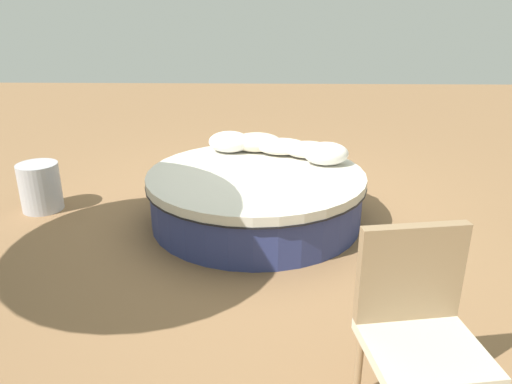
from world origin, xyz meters
TOP-DOWN VIEW (x-y plane):
  - ground_plane at (0.00, 0.00)m, footprint 16.00×16.00m
  - round_bed at (0.00, 0.00)m, footprint 1.99×1.99m
  - throw_pillow_0 at (-0.66, -0.25)m, footprint 0.42×0.29m
  - throw_pillow_1 at (-0.50, -0.49)m, footprint 0.46×0.34m
  - throw_pillow_2 at (-0.25, -0.60)m, footprint 0.52×0.38m
  - throw_pillow_3 at (0.01, -0.67)m, footprint 0.51×0.32m
  - throw_pillow_4 at (0.29, -0.65)m, footprint 0.43×0.32m
  - patio_chair at (-0.81, 2.29)m, footprint 0.59×0.58m
  - side_table at (2.11, -0.21)m, footprint 0.39×0.39m

SIDE VIEW (x-z plane):
  - ground_plane at x=0.00m, z-range 0.00..0.00m
  - side_table at x=2.11m, z-range 0.00..0.47m
  - round_bed at x=0.00m, z-range 0.01..0.48m
  - throw_pillow_2 at x=-0.25m, z-range 0.47..0.62m
  - throw_pillow_1 at x=-0.50m, z-range 0.47..0.63m
  - patio_chair at x=-0.81m, z-range 0.07..1.05m
  - throw_pillow_3 at x=0.01m, z-range 0.47..0.67m
  - throw_pillow_4 at x=0.29m, z-range 0.47..0.69m
  - throw_pillow_0 at x=-0.66m, z-range 0.47..0.69m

